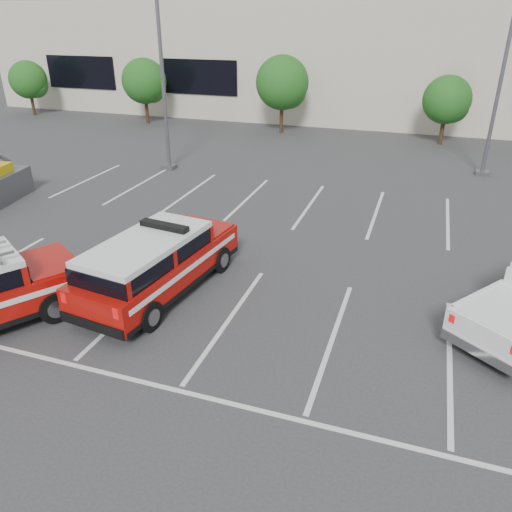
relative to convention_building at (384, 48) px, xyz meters
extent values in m
plane|color=#323234|center=(-0.18, -31.86, -4.72)|extent=(120.00, 120.00, 0.00)
cube|color=silver|center=(-0.18, -27.36, -4.71)|extent=(23.00, 15.00, 0.01)
cube|color=beige|center=(-0.18, 0.14, -0.72)|extent=(60.00, 15.00, 8.00)
cylinder|color=#3F2B19|center=(-25.18, -9.86, -3.96)|extent=(0.24, 0.24, 1.51)
sphere|color=#184512|center=(-25.18, -9.86, -2.11)|extent=(2.77, 2.77, 2.77)
sphere|color=#184512|center=(-24.78, -9.66, -2.53)|extent=(1.85, 1.85, 1.85)
cylinder|color=#3F2B19|center=(-15.18, -9.86, -3.88)|extent=(0.24, 0.24, 1.67)
sphere|color=#184512|center=(-15.18, -9.86, -1.84)|extent=(3.07, 3.07, 3.07)
sphere|color=#184512|center=(-14.78, -9.66, -2.30)|extent=(2.05, 2.05, 2.05)
cylinder|color=#3F2B19|center=(-5.18, -9.86, -3.80)|extent=(0.24, 0.24, 1.84)
sphere|color=#184512|center=(-5.18, -9.86, -1.56)|extent=(3.37, 3.37, 3.37)
sphere|color=#184512|center=(-4.78, -9.66, -2.07)|extent=(2.24, 2.24, 2.24)
cylinder|color=#3F2B19|center=(4.82, -9.86, -3.96)|extent=(0.24, 0.24, 1.51)
sphere|color=#184512|center=(4.82, -9.86, -2.11)|extent=(2.77, 2.77, 2.77)
sphere|color=#184512|center=(5.22, -9.66, -2.53)|extent=(1.85, 1.85, 1.85)
cube|color=#59595E|center=(-8.18, -19.86, -4.62)|extent=(0.60, 0.60, 0.20)
cylinder|color=#59595E|center=(-8.18, -19.86, 0.28)|extent=(0.18, 0.18, 10.00)
cube|color=#59595E|center=(6.82, -15.86, -4.62)|extent=(0.60, 0.60, 0.20)
cylinder|color=#59595E|center=(6.82, -15.86, 0.28)|extent=(0.18, 0.18, 10.00)
cube|color=#9D0C07|center=(-2.57, -31.04, -3.96)|extent=(2.69, 5.70, 0.84)
cube|color=black|center=(-2.63, -31.54, -3.32)|extent=(2.33, 4.10, 0.44)
cube|color=silver|center=(-2.63, -31.54, -3.02)|extent=(2.28, 4.02, 0.16)
cube|color=black|center=(-2.52, -30.69, -2.86)|extent=(1.50, 0.47, 0.15)
camera|label=1|loc=(3.99, -41.92, 2.43)|focal=35.00mm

